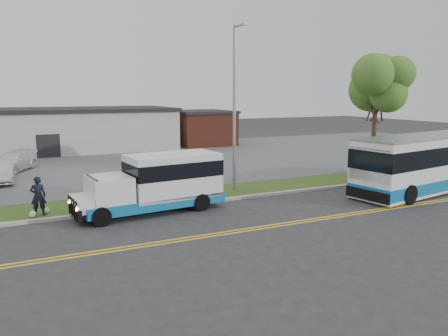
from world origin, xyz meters
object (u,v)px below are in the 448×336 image
tree_east (377,87)px  pedestrian (38,196)px  streetlight_near (235,104)px  shuttle_bus (160,181)px  transit_bus (432,162)px  parked_car_b (13,162)px  parked_car_a (1,172)px

tree_east → pedestrian: size_ratio=4.40×
tree_east → streetlight_near: streetlight_near is taller
shuttle_bus → pedestrian: bearing=161.8°
tree_east → streetlight_near: bearing=-178.6°
shuttle_bus → transit_bus: transit_bus is taller
tree_east → streetlight_near: size_ratio=0.88×
streetlight_near → parked_car_b: streetlight_near is taller
streetlight_near → shuttle_bus: streetlight_near is taller
tree_east → parked_car_a: (-23.60, 8.30, -5.42)m
shuttle_bus → tree_east: bearing=2.4°
transit_bus → parked_car_b: transit_bus is taller
pedestrian → parked_car_b: size_ratio=0.40×
transit_bus → pedestrian: 22.18m
tree_east → streetlight_near: 11.05m
shuttle_bus → transit_bus: size_ratio=0.60×
shuttle_bus → transit_bus: bearing=-14.4°
tree_east → parked_car_a: bearing=160.6°
shuttle_bus → parked_car_a: (-7.38, 10.63, -0.72)m
shuttle_bus → parked_car_b: 16.44m
parked_car_a → parked_car_b: parked_car_b is taller
pedestrian → parked_car_a: size_ratio=0.45×
shuttle_bus → parked_car_a: 12.96m
parked_car_a → pedestrian: bearing=-80.2°
streetlight_near → parked_car_b: 18.14m
tree_east → parked_car_a: size_ratio=1.99×
tree_east → shuttle_bus: 17.04m
shuttle_bus → parked_car_b: shuttle_bus is taller
streetlight_near → transit_bus: streetlight_near is taller
streetlight_near → pedestrian: size_ratio=5.02×
tree_east → pedestrian: bearing=-177.1°
streetlight_near → pedestrian: bearing=-175.6°
parked_car_a → shuttle_bus: bearing=-56.4°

